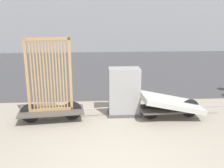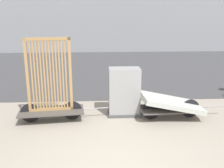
{
  "view_description": "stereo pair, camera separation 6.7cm",
  "coord_description": "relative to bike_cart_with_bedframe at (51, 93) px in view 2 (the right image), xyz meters",
  "views": [
    {
      "loc": [
        -0.42,
        -4.23,
        2.8
      ],
      "look_at": [
        0.0,
        2.27,
        0.98
      ],
      "focal_mm": 42.0,
      "sensor_mm": 36.0,
      "label": 1
    },
    {
      "loc": [
        -0.35,
        -4.24,
        2.8
      ],
      "look_at": [
        0.0,
        2.27,
        0.98
      ],
      "focal_mm": 42.0,
      "sensor_mm": 36.0,
      "label": 2
    }
  ],
  "objects": [
    {
      "name": "ground_plane",
      "position": [
        1.59,
        -2.27,
        -0.76
      ],
      "size": [
        60.0,
        60.0,
        0.0
      ],
      "primitive_type": "plane",
      "color": "gray"
    },
    {
      "name": "road_strip",
      "position": [
        1.59,
        6.73,
        -0.76
      ],
      "size": [
        56.0,
        10.46,
        0.01
      ],
      "color": "#424244",
      "rests_on": "ground_plane"
    },
    {
      "name": "bike_cart_with_bedframe",
      "position": [
        0.0,
        0.0,
        0.0
      ],
      "size": [
        2.39,
        0.89,
        2.18
      ],
      "rotation": [
        0.0,
        0.0,
        0.11
      ],
      "color": "#4C4742",
      "rests_on": "ground_plane"
    },
    {
      "name": "bike_cart_with_mattress",
      "position": [
        3.18,
        -0.0,
        -0.36
      ],
      "size": [
        2.39,
        1.05,
        0.69
      ],
      "rotation": [
        0.0,
        0.0,
        0.06
      ],
      "color": "#4C4742",
      "rests_on": "ground_plane"
    },
    {
      "name": "utility_cabinet",
      "position": [
        1.94,
        0.33,
        -0.14
      ],
      "size": [
        0.9,
        0.55,
        1.33
      ],
      "color": "#4C4C4C",
      "rests_on": "ground_plane"
    }
  ]
}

